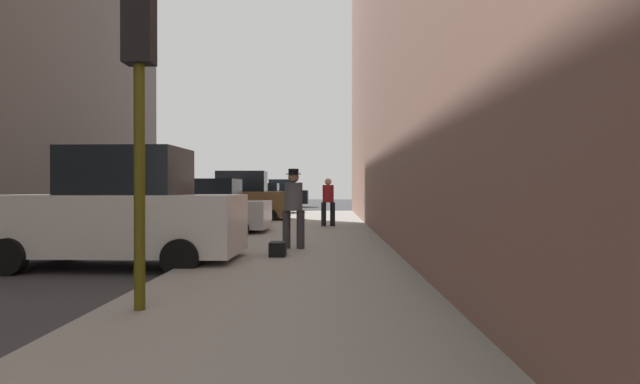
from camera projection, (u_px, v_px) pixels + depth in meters
ground_plane at (18, 259)px, 10.56m from camera, size 120.00×120.00×0.00m
sidewalk at (301, 256)px, 10.45m from camera, size 4.00×40.00×0.15m
parked_white_van at (120, 213)px, 9.38m from camera, size 4.64×2.14×2.25m
parked_silver_sedan at (202, 209)px, 15.51m from camera, size 4.24×2.14×1.79m
parked_bronze_suv at (239, 199)px, 21.77m from camera, size 4.65×2.15×2.25m
parked_gray_coupe at (259, 200)px, 27.97m from camera, size 4.23×2.11×1.79m
parked_blue_sedan at (272, 198)px, 34.42m from camera, size 4.24×2.13×1.79m
parked_black_suv at (280, 194)px, 40.69m from camera, size 4.60×2.06×2.25m
fire_hydrant at (266, 218)px, 16.80m from camera, size 0.42×0.22×0.70m
traffic_light at (139, 73)px, 5.47m from camera, size 0.32×0.32×3.60m
pedestrian_in_red_jacket at (328, 199)px, 17.84m from camera, size 0.51×0.44×1.71m
pedestrian_with_beanie at (294, 204)px, 11.10m from camera, size 0.52×0.45×1.78m
duffel_bag at (278, 249)px, 9.86m from camera, size 0.32×0.44×0.28m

